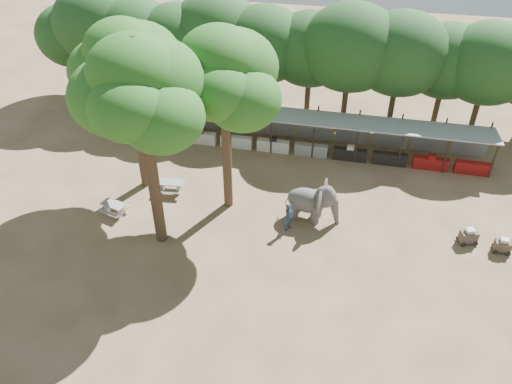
% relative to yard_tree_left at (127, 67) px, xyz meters
% --- Properties ---
extents(ground, '(100.00, 100.00, 0.00)m').
position_rel_yard_tree_left_xyz_m(ground, '(9.13, -7.19, -8.20)').
color(ground, brown).
rests_on(ground, ground).
extents(vendor_stalls, '(28.00, 2.99, 2.80)m').
position_rel_yard_tree_left_xyz_m(vendor_stalls, '(9.13, 6.65, -7.02)').
color(vendor_stalls, gray).
rests_on(vendor_stalls, ground).
extents(yard_tree_left, '(7.10, 6.90, 11.02)m').
position_rel_yard_tree_left_xyz_m(yard_tree_left, '(0.00, 0.00, 0.00)').
color(yard_tree_left, '#332316').
rests_on(yard_tree_left, ground).
extents(yard_tree_center, '(7.10, 6.90, 12.04)m').
position_rel_yard_tree_left_xyz_m(yard_tree_center, '(3.00, -5.00, 1.01)').
color(yard_tree_center, '#332316').
rests_on(yard_tree_center, ground).
extents(yard_tree_back, '(7.10, 6.90, 11.36)m').
position_rel_yard_tree_left_xyz_m(yard_tree_back, '(6.00, -1.00, 0.34)').
color(yard_tree_back, '#332316').
rests_on(yard_tree_back, ground).
extents(backdrop_trees, '(46.46, 5.95, 8.33)m').
position_rel_yard_tree_left_xyz_m(backdrop_trees, '(9.13, 11.81, -2.69)').
color(backdrop_trees, '#332316').
rests_on(backdrop_trees, ground).
extents(elephant, '(3.41, 2.57, 2.57)m').
position_rel_yard_tree_left_xyz_m(elephant, '(11.49, -1.43, -6.92)').
color(elephant, '#454242').
rests_on(elephant, ground).
extents(handler, '(0.69, 0.79, 1.85)m').
position_rel_yard_tree_left_xyz_m(handler, '(10.22, -2.78, -7.27)').
color(handler, '#26384C').
rests_on(handler, ground).
extents(picnic_table_near, '(1.85, 1.75, 0.76)m').
position_rel_yard_tree_left_xyz_m(picnic_table_near, '(-0.55, -3.61, -7.70)').
color(picnic_table_near, gray).
rests_on(picnic_table_near, ground).
extents(picnic_table_far, '(1.79, 1.64, 0.83)m').
position_rel_yard_tree_left_xyz_m(picnic_table_far, '(2.12, -0.73, -7.66)').
color(picnic_table_far, gray).
rests_on(picnic_table_far, ground).
extents(cart_front, '(1.21, 0.99, 1.02)m').
position_rel_yard_tree_left_xyz_m(cart_front, '(20.57, -1.81, -7.70)').
color(cart_front, '#3A2E26').
rests_on(cart_front, ground).
extents(cart_back, '(1.00, 0.68, 0.95)m').
position_rel_yard_tree_left_xyz_m(cart_back, '(22.37, -2.18, -7.73)').
color(cart_back, '#3A2E26').
rests_on(cart_back, ground).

